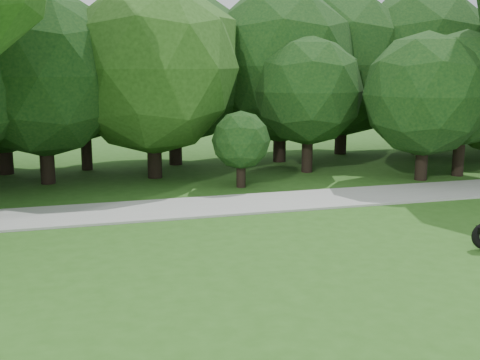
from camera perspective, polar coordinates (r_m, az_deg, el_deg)
walkway at (r=17.09m, az=5.59°, el=-1.92°), size 60.00×2.20×0.06m
tree_line at (r=22.78m, az=-1.18°, el=10.46°), size 39.60×12.18×7.73m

